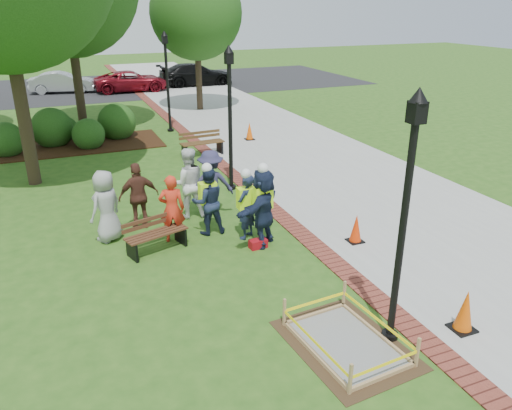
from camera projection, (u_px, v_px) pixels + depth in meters
name	position (u px, v px, depth m)	size (l,w,h in m)	color
ground	(256.00, 271.00, 10.71)	(100.00, 100.00, 0.00)	#285116
sidewalk	(275.00, 139.00, 21.03)	(6.00, 60.00, 0.02)	#9E9E99
brick_edging	(201.00, 146.00, 19.88)	(0.50, 60.00, 0.03)	maroon
mulch_bed	(72.00, 146.00, 19.91)	(7.00, 3.00, 0.05)	#381E0F
parking_lot	(104.00, 87.00, 33.81)	(36.00, 12.00, 0.01)	black
wet_concrete_pad	(347.00, 333.00, 8.31)	(1.89, 2.43, 0.55)	#47331E
bench_near	(157.00, 241.00, 11.48)	(1.53, 0.88, 0.78)	brown
bench_far	(202.00, 148.00, 18.67)	(1.65, 0.65, 0.87)	brown
cone_front	(465.00, 311.00, 8.63)	(0.41, 0.41, 0.80)	black
cone_back	(356.00, 229.00, 11.86)	(0.36, 0.36, 0.71)	black
cone_far	(250.00, 132.00, 20.73)	(0.37, 0.37, 0.74)	black
toolbox	(258.00, 244.00, 11.68)	(0.41, 0.23, 0.21)	maroon
lamp_near	(406.00, 204.00, 7.65)	(0.28, 0.28, 4.26)	black
lamp_mid	(230.00, 109.00, 14.49)	(0.28, 0.28, 4.26)	black
lamp_far	(167.00, 74.00, 21.34)	(0.28, 0.28, 4.26)	black
tree_right	(196.00, 13.00, 24.94)	(4.64, 4.64, 7.17)	#3D2D1E
shrub_a	(9.00, 155.00, 18.78)	(1.35, 1.35, 1.35)	#1C4313
shrub_b	(55.00, 145.00, 20.10)	(1.62, 1.62, 1.62)	#1C4313
shrub_c	(90.00, 148.00, 19.73)	(1.26, 1.26, 1.26)	#1C4313
shrub_d	(118.00, 138.00, 21.19)	(1.58, 1.58, 1.58)	#1C4313
shrub_e	(67.00, 139.00, 20.99)	(1.03, 1.03, 1.03)	#1C4313
casual_person_a	(106.00, 206.00, 11.80)	(0.66, 0.62, 1.75)	#979797
casual_person_b	(172.00, 209.00, 11.76)	(0.59, 0.45, 1.66)	red
casual_person_c	(188.00, 183.00, 13.09)	(0.65, 0.46, 1.89)	white
casual_person_d	(139.00, 196.00, 12.44)	(0.57, 0.39, 1.72)	#572E22
casual_person_e	(211.00, 184.00, 13.09)	(0.64, 0.46, 1.83)	#2D2B4C
hivis_worker_a	(263.00, 205.00, 11.52)	(0.70, 0.69, 2.02)	#1D2D4B
hivis_worker_b	(246.00, 204.00, 11.90)	(0.61, 0.58, 1.77)	#182340
hivis_worker_c	(208.00, 199.00, 12.14)	(0.55, 0.37, 1.82)	#1C2B49
parked_car_b	(64.00, 93.00, 31.65)	(4.34, 1.89, 1.42)	#A9AAAE
parked_car_c	(133.00, 91.00, 32.19)	(4.32, 1.88, 1.41)	maroon
parked_car_d	(196.00, 85.00, 34.51)	(4.91, 2.14, 1.60)	black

